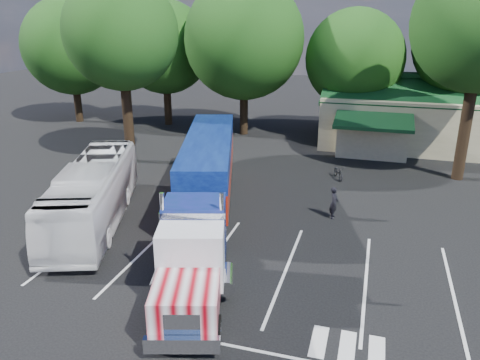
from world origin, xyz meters
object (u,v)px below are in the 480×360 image
(semi_truck, at_px, (206,179))
(woman, at_px, (334,203))
(bicycle, at_px, (339,172))
(silver_sedan, at_px, (359,140))
(tour_bus, at_px, (94,193))

(semi_truck, height_order, woman, semi_truck)
(woman, distance_m, bicycle, 6.38)
(woman, distance_m, silver_sedan, 14.01)
(tour_bus, bearing_deg, silver_sedan, 36.22)
(semi_truck, relative_size, tour_bus, 1.70)
(tour_bus, bearing_deg, bicycle, 22.59)
(semi_truck, xyz_separation_m, woman, (6.15, 2.20, -1.40))
(woman, distance_m, tour_bus, 12.16)
(bicycle, xyz_separation_m, silver_sedan, (0.83, 7.64, 0.28))
(woman, bearing_deg, bicycle, 5.19)
(semi_truck, distance_m, silver_sedan, 17.58)
(tour_bus, bearing_deg, woman, -1.23)
(silver_sedan, bearing_deg, woman, 163.54)
(semi_truck, xyz_separation_m, tour_bus, (-5.35, -1.69, -0.70))
(bicycle, bearing_deg, semi_truck, -146.58)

